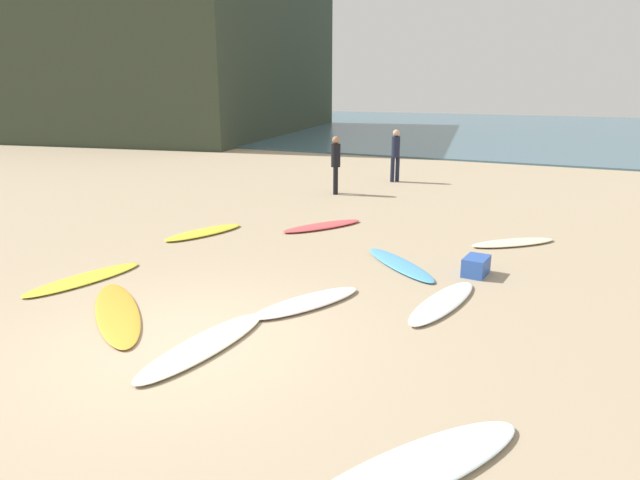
% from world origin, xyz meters
% --- Properties ---
extents(ground_plane, '(120.00, 120.00, 0.00)m').
position_xyz_m(ground_plane, '(0.00, 0.00, 0.00)').
color(ground_plane, tan).
extents(ocean_water, '(120.00, 40.00, 0.08)m').
position_xyz_m(ocean_water, '(0.00, 39.36, 0.04)').
color(ocean_water, '#426675').
rests_on(ocean_water, ground_plane).
extents(coastal_headland, '(26.88, 25.95, 10.20)m').
position_xyz_m(coastal_headland, '(-25.38, 26.35, 5.10)').
color(coastal_headland, '#333D2D').
rests_on(coastal_headland, ground_plane).
extents(surfboard_0, '(0.83, 2.18, 0.08)m').
position_xyz_m(surfboard_0, '(2.70, 2.74, 0.04)').
color(surfboard_0, white).
rests_on(surfboard_0, ground_plane).
extents(surfboard_1, '(1.14, 2.07, 0.08)m').
position_xyz_m(surfboard_1, '(-3.10, 4.53, 0.04)').
color(surfboard_1, yellow).
rests_on(surfboard_1, ground_plane).
extents(surfboard_2, '(1.31, 1.99, 0.09)m').
position_xyz_m(surfboard_2, '(0.87, 1.84, 0.04)').
color(surfboard_2, white).
rests_on(surfboard_2, ground_plane).
extents(surfboard_3, '(1.95, 1.82, 0.07)m').
position_xyz_m(surfboard_3, '(1.53, 4.24, 0.04)').
color(surfboard_3, '#4FA1DD').
rests_on(surfboard_3, ground_plane).
extents(surfboard_4, '(2.34, 2.11, 0.06)m').
position_xyz_m(surfboard_4, '(-1.45, 0.32, 0.03)').
color(surfboard_4, gold).
rests_on(surfboard_4, ground_plane).
extents(surfboard_5, '(1.53, 2.07, 0.08)m').
position_xyz_m(surfboard_5, '(-0.97, 6.20, 0.04)').
color(surfboard_5, '#E35053').
rests_on(surfboard_5, ground_plane).
extents(surfboard_6, '(0.74, 2.31, 0.08)m').
position_xyz_m(surfboard_6, '(0.34, 0.01, 0.04)').
color(surfboard_6, silver).
rests_on(surfboard_6, ground_plane).
extents(surfboard_7, '(1.77, 1.69, 0.08)m').
position_xyz_m(surfboard_7, '(3.22, 6.65, 0.04)').
color(surfboard_7, '#F4E6C2').
rests_on(surfboard_7, ground_plane).
extents(surfboard_8, '(1.82, 2.38, 0.09)m').
position_xyz_m(surfboard_8, '(3.40, -1.11, 0.04)').
color(surfboard_8, white).
rests_on(surfboard_8, ground_plane).
extents(surfboard_9, '(0.93, 2.21, 0.06)m').
position_xyz_m(surfboard_9, '(-3.04, 1.15, 0.03)').
color(surfboard_9, yellow).
rests_on(surfboard_9, ground_plane).
extents(beachgoer_near, '(0.36, 0.36, 1.74)m').
position_xyz_m(beachgoer_near, '(-2.41, 10.14, 0.97)').
color(beachgoer_near, black).
rests_on(beachgoer_near, ground_plane).
extents(beachgoer_mid, '(0.39, 0.39, 1.76)m').
position_xyz_m(beachgoer_mid, '(-1.50, 13.04, 0.99)').
color(beachgoer_mid, '#191E33').
rests_on(beachgoer_mid, ground_plane).
extents(beach_cooler, '(0.42, 0.59, 0.33)m').
position_xyz_m(beach_cooler, '(2.88, 4.35, 0.16)').
color(beach_cooler, '#2D56B2').
rests_on(beach_cooler, ground_plane).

